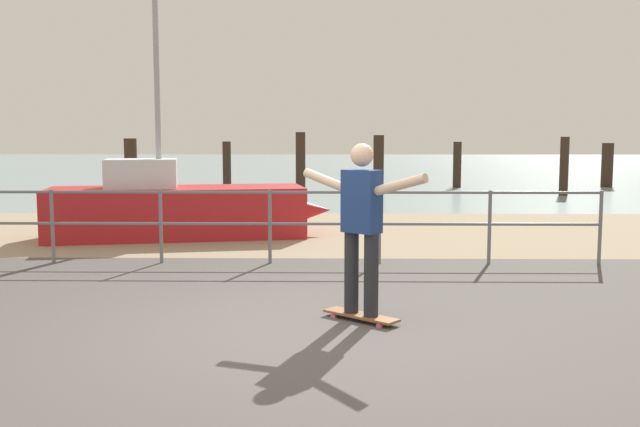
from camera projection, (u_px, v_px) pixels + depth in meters
ground_plane at (258, 373)px, 5.47m from camera, size 24.00×10.00×0.04m
beach_strip at (302, 232)px, 13.42m from camera, size 24.00×6.00×0.04m
sea_surface at (323, 167)px, 41.25m from camera, size 72.00×50.00×0.04m
railing_fence at (161, 215)px, 9.99m from camera, size 12.30×0.05×1.05m
sailboat at (187, 209)px, 12.58m from camera, size 5.07×2.23×5.25m
skateboard at (361, 316)px, 6.93m from camera, size 0.74×0.67×0.08m
skateboarder at (362, 219)px, 6.82m from camera, size 1.17×1.00×1.65m
groyne_post_0 at (131, 166)px, 22.00m from camera, size 0.39×0.39×1.71m
groyne_post_1 at (227, 165)px, 24.28m from camera, size 0.28×0.28×1.60m
groyne_post_2 at (301, 163)px, 21.72m from camera, size 0.30×0.30×1.90m
groyne_post_3 at (379, 161)px, 25.52m from camera, size 0.38×0.38×1.81m
groyne_post_4 at (457, 165)px, 24.45m from camera, size 0.28×0.28×1.58m
groyne_post_5 at (564, 166)px, 21.24m from camera, size 0.26×0.26×1.76m
groyne_post_6 at (607, 165)px, 24.71m from camera, size 0.39×0.39×1.54m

